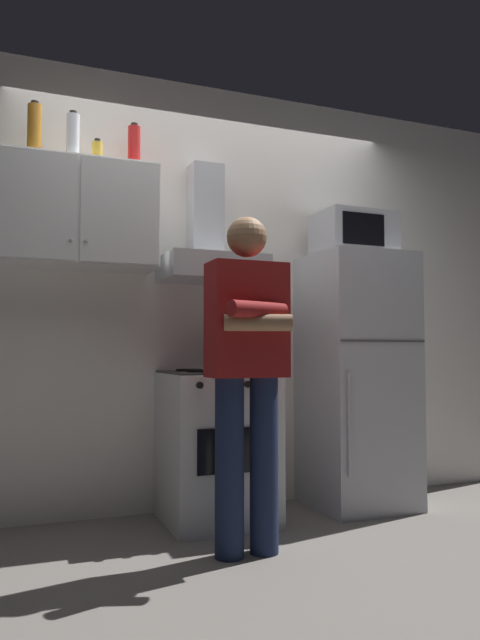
% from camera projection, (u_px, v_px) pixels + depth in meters
% --- Properties ---
extents(ground_plane, '(7.00, 7.00, 0.00)m').
position_uv_depth(ground_plane, '(240.00, 532.00, 3.21)').
color(ground_plane, slate).
extents(back_wall_tiled, '(4.80, 0.10, 2.70)m').
position_uv_depth(back_wall_tiled, '(206.00, 294.00, 3.84)').
color(back_wall_tiled, silver).
rests_on(back_wall_tiled, ground_plane).
extents(upper_cabinet, '(0.90, 0.37, 0.60)m').
position_uv_depth(upper_cabinet, '(76.00, 214.00, 3.35)').
color(upper_cabinet, silver).
extents(stove_oven, '(0.60, 0.62, 0.87)m').
position_uv_depth(stove_oven, '(216.00, 445.00, 3.45)').
color(stove_oven, white).
rests_on(stove_oven, ground_plane).
extents(range_hood, '(0.60, 0.44, 0.75)m').
position_uv_depth(range_hood, '(210.00, 250.00, 3.63)').
color(range_hood, '#B7BABF').
extents(refrigerator, '(0.60, 0.62, 1.60)m').
position_uv_depth(refrigerator, '(357.00, 379.00, 3.81)').
color(refrigerator, silver).
rests_on(refrigerator, ground_plane).
extents(microwave, '(0.48, 0.37, 0.28)m').
position_uv_depth(microwave, '(353.00, 235.00, 3.88)').
color(microwave, '#B7BABF').
rests_on(microwave, refrigerator).
extents(person_standing, '(0.38, 0.33, 1.64)m').
position_uv_depth(person_standing, '(247.00, 367.00, 2.89)').
color(person_standing, '#192342').
rests_on(person_standing, ground_plane).
extents(bottle_soda_red, '(0.07, 0.07, 0.28)m').
position_uv_depth(bottle_soda_red, '(134.00, 148.00, 3.52)').
color(bottle_soda_red, red).
rests_on(bottle_soda_red, upper_cabinet).
extents(bottle_spice_jar, '(0.06, 0.06, 0.15)m').
position_uv_depth(bottle_spice_jar, '(97.00, 153.00, 3.42)').
color(bottle_spice_jar, gold).
rests_on(bottle_spice_jar, upper_cabinet).
extents(bottle_vodka_clear, '(0.07, 0.07, 0.28)m').
position_uv_depth(bottle_vodka_clear, '(73.00, 137.00, 3.35)').
color(bottle_vodka_clear, silver).
rests_on(bottle_vodka_clear, upper_cabinet).
extents(bottle_liquor_amber, '(0.08, 0.08, 0.31)m').
position_uv_depth(bottle_liquor_amber, '(34.00, 130.00, 3.27)').
color(bottle_liquor_amber, '#B7721E').
rests_on(bottle_liquor_amber, upper_cabinet).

